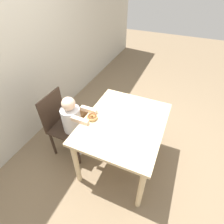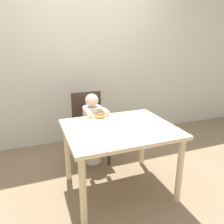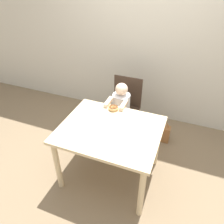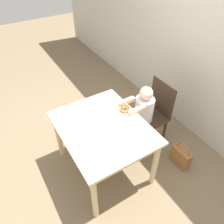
{
  "view_description": "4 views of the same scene",
  "coord_description": "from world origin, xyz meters",
  "px_view_note": "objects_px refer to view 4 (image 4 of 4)",
  "views": [
    {
      "loc": [
        -1.33,
        -0.44,
        2.05
      ],
      "look_at": [
        -0.03,
        0.13,
        0.84
      ],
      "focal_mm": 28.0,
      "sensor_mm": 36.0,
      "label": 1
    },
    {
      "loc": [
        -0.77,
        -1.84,
        1.52
      ],
      "look_at": [
        -0.03,
        0.13,
        0.84
      ],
      "focal_mm": 35.0,
      "sensor_mm": 36.0,
      "label": 2
    },
    {
      "loc": [
        0.67,
        -1.66,
        2.18
      ],
      "look_at": [
        -0.03,
        0.13,
        0.84
      ],
      "focal_mm": 35.0,
      "sensor_mm": 36.0,
      "label": 3
    },
    {
      "loc": [
        1.44,
        -0.77,
        2.34
      ],
      "look_at": [
        -0.03,
        0.13,
        0.84
      ],
      "focal_mm": 35.0,
      "sensor_mm": 36.0,
      "label": 4
    }
  ],
  "objects_px": {
    "child_figure": "(143,117)",
    "handbag": "(181,156)",
    "chair": "(151,114)",
    "donut": "(125,109)"
  },
  "relations": [
    {
      "from": "chair",
      "to": "handbag",
      "type": "height_order",
      "value": "chair"
    },
    {
      "from": "child_figure",
      "to": "donut",
      "type": "height_order",
      "value": "child_figure"
    },
    {
      "from": "chair",
      "to": "handbag",
      "type": "relative_size",
      "value": 2.55
    },
    {
      "from": "child_figure",
      "to": "handbag",
      "type": "bearing_deg",
      "value": 21.66
    },
    {
      "from": "chair",
      "to": "donut",
      "type": "height_order",
      "value": "chair"
    },
    {
      "from": "handbag",
      "to": "donut",
      "type": "bearing_deg",
      "value": -136.94
    },
    {
      "from": "chair",
      "to": "child_figure",
      "type": "bearing_deg",
      "value": -90.0
    },
    {
      "from": "donut",
      "to": "chair",
      "type": "bearing_deg",
      "value": 90.56
    },
    {
      "from": "chair",
      "to": "child_figure",
      "type": "distance_m",
      "value": 0.13
    },
    {
      "from": "child_figure",
      "to": "chair",
      "type": "bearing_deg",
      "value": 90.0
    }
  ]
}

